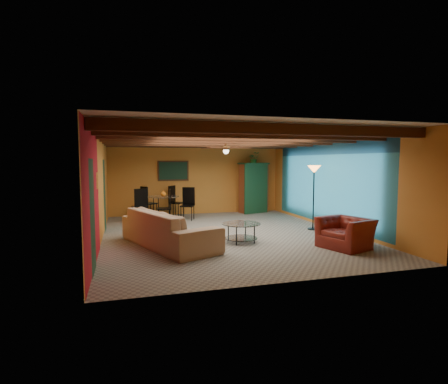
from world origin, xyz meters
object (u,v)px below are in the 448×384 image
object	(u,v)px
floor_lamp	(313,198)
potted_plant	(254,158)
sofa	(169,228)
armchair	(345,233)
coffee_table	(241,233)
vase	(163,184)
armoire	(254,188)
dining_table	(163,203)

from	to	relation	value
floor_lamp	potted_plant	world-z (taller)	potted_plant
sofa	armchair	world-z (taller)	sofa
armchair	coffee_table	bearing A→B (deg)	-137.39
coffee_table	vase	size ratio (longest dim) A/B	4.72
sofa	potted_plant	distance (m)	6.26
floor_lamp	vase	world-z (taller)	floor_lamp
armoire	floor_lamp	xyz separation A→B (m)	(0.45, -3.76, 0.01)
sofa	floor_lamp	bearing A→B (deg)	-100.50
dining_table	vase	distance (m)	0.66
armoire	vase	distance (m)	3.68
dining_table	coffee_table	bearing A→B (deg)	-69.69
sofa	armoire	bearing A→B (deg)	-61.76
sofa	potted_plant	size ratio (longest dim) A/B	6.17
vase	potted_plant	bearing A→B (deg)	11.93
armchair	floor_lamp	xyz separation A→B (m)	(0.42, 2.18, 0.60)
vase	coffee_table	bearing A→B (deg)	-69.69
dining_table	floor_lamp	bearing A→B (deg)	-36.62
coffee_table	floor_lamp	distance (m)	2.83
dining_table	armoire	distance (m)	3.69
armoire	floor_lamp	bearing A→B (deg)	-101.05
armoire	vase	xyz separation A→B (m)	(-3.59, -0.76, 0.28)
armchair	armoire	size ratio (longest dim) A/B	0.57
armoire	floor_lamp	world-z (taller)	floor_lamp
sofa	dining_table	world-z (taller)	dining_table
armchair	dining_table	bearing A→B (deg)	-163.38
armchair	vase	size ratio (longest dim) A/B	5.31
floor_lamp	sofa	bearing A→B (deg)	-168.75
armoire	coffee_table	bearing A→B (deg)	-131.87
dining_table	vase	size ratio (longest dim) A/B	10.62
potted_plant	dining_table	bearing A→B (deg)	-168.07
potted_plant	coffee_table	bearing A→B (deg)	-114.00
armchair	armoire	bearing A→B (deg)	161.96
sofa	armoire	distance (m)	6.05
coffee_table	potted_plant	world-z (taller)	potted_plant
vase	armchair	bearing A→B (deg)	-55.05
coffee_table	armchair	bearing A→B (deg)	-29.05
floor_lamp	dining_table	bearing A→B (deg)	143.38
armchair	armoire	distance (m)	5.96
floor_lamp	vase	bearing A→B (deg)	143.38
vase	armoire	bearing A→B (deg)	11.93
vase	floor_lamp	bearing A→B (deg)	-36.62
coffee_table	dining_table	size ratio (longest dim) A/B	0.44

